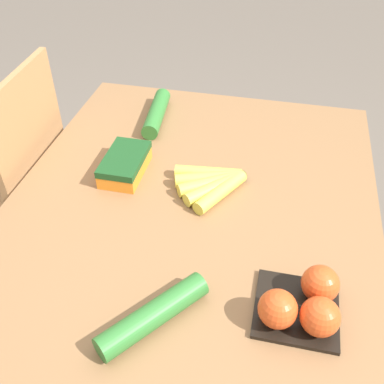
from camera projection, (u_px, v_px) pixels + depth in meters
The scene contains 8 objects.
ground_plane at pixel (192, 352), 1.67m from camera, with size 12.00×12.00×0.00m, color #665B51.
dining_table at pixel (192, 228), 1.25m from camera, with size 1.18×0.96×0.75m.
chair at pixel (17, 201), 1.55m from camera, with size 0.44×0.42×0.99m.
banana_bunch at pixel (213, 183), 1.21m from camera, with size 0.19×0.20×0.04m.
tomato_pack at pixel (304, 304), 0.89m from camera, with size 0.17×0.17×0.09m.
carrot_bag at pixel (125, 163), 1.26m from camera, with size 0.18×0.11×0.06m.
cucumber_near at pixel (153, 315), 0.88m from camera, with size 0.23×0.19×0.05m.
cucumber_far at pixel (157, 113), 1.48m from camera, with size 0.25×0.08×0.05m.
Camera 1 is at (-0.87, -0.19, 1.54)m, focal length 42.00 mm.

